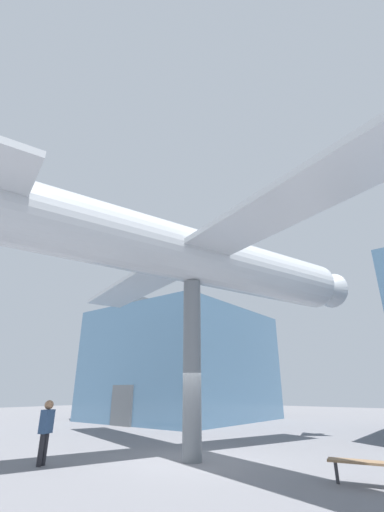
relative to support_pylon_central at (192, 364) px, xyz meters
name	(u,v)px	position (x,y,z in m)	size (l,w,h in m)	color
ground_plane	(192,462)	(0.00, 0.00, -2.79)	(80.00, 80.00, 0.00)	slate
glass_pavilion_left	(183,365)	(-10.12, 11.79, 0.98)	(10.42, 11.64, 8.12)	slate
support_pylon_central	(192,364)	(0.00, 0.00, 0.00)	(0.59, 0.59, 5.58)	slate
suspended_airplane	(199,257)	(0.09, 0.28, 3.79)	(17.71, 15.66, 3.13)	#B2B7BC
visitor_person	(46,427)	(-2.98, -3.09, -1.81)	(0.37, 0.46, 1.71)	#232328
plaza_bench	(365,464)	(4.80, 0.19, -2.35)	(1.62, 0.71, 0.50)	#846647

